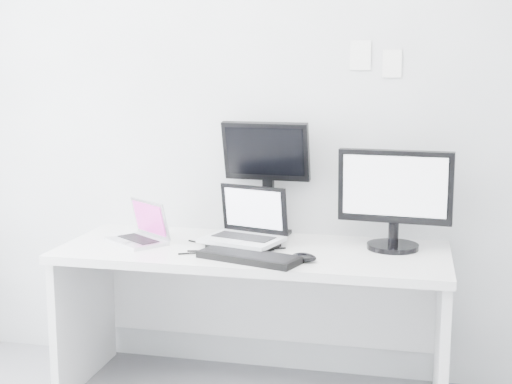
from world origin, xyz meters
TOP-DOWN VIEW (x-y plane):
  - back_wall at (0.00, 1.60)m, footprint 3.60×0.00m
  - desk at (0.00, 1.25)m, footprint 1.80×0.70m
  - macbook at (-0.57, 1.22)m, footprint 0.35×0.34m
  - speaker at (-0.14, 1.49)m, footprint 0.12×0.12m
  - dell_laptop at (-0.05, 1.25)m, footprint 0.41×0.36m
  - rear_monitor at (0.01, 1.53)m, footprint 0.44×0.19m
  - samsung_monitor at (0.64, 1.38)m, footprint 0.54×0.29m
  - keyboard at (0.03, 1.03)m, footprint 0.48×0.29m
  - mouse at (0.27, 1.07)m, footprint 0.13×0.11m
  - wall_note_0 at (0.45, 1.59)m, footprint 0.10×0.00m
  - wall_note_1 at (0.60, 1.59)m, footprint 0.09×0.00m

SIDE VIEW (x-z plane):
  - desk at x=0.00m, z-range 0.00..0.73m
  - keyboard at x=0.03m, z-range 0.73..0.76m
  - mouse at x=0.27m, z-range 0.73..0.77m
  - speaker at x=-0.14m, z-range 0.73..0.92m
  - macbook at x=-0.57m, z-range 0.73..0.94m
  - dell_laptop at x=-0.05m, z-range 0.73..1.02m
  - samsung_monitor at x=0.64m, z-range 0.73..1.21m
  - rear_monitor at x=0.01m, z-range 0.73..1.32m
  - back_wall at x=0.00m, z-range -0.45..3.15m
  - wall_note_1 at x=0.60m, z-range 1.52..1.65m
  - wall_note_0 at x=0.45m, z-range 1.55..1.69m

